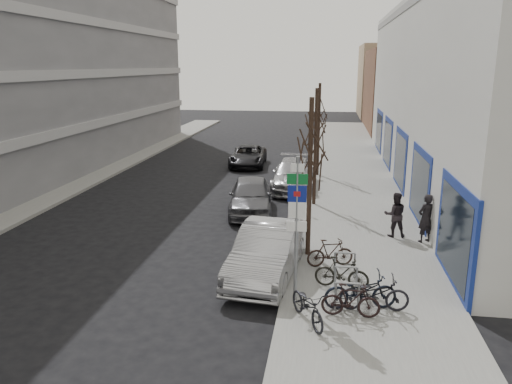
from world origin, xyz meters
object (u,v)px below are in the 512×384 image
(meter_front, at_px, (294,237))
(meter_back, at_px, (308,170))
(tree_mid, at_px, (316,120))
(parked_car_mid, at_px, (251,196))
(bike_mid_curb, at_px, (361,288))
(bike_far_curb, at_px, (374,291))
(parked_car_front, at_px, (268,251))
(lane_car, at_px, (248,156))
(tree_near, at_px, (311,141))
(bike_near_left, at_px, (308,303))
(bike_far_inner, at_px, (330,252))
(tree_far, at_px, (319,108))
(bike_mid_inner, at_px, (342,273))
(parked_car_back, at_px, (294,175))
(highway_sign_pole, at_px, (297,220))
(bike_rack, at_px, (346,276))
(bike_near_right, at_px, (351,300))
(meter_mid, at_px, (303,196))
(pedestrian_near, at_px, (426,218))
(pedestrian_far, at_px, (395,214))

(meter_front, distance_m, meter_back, 11.00)
(tree_mid, distance_m, parked_car_mid, 4.54)
(bike_mid_curb, bearing_deg, parked_car_mid, 14.84)
(bike_far_curb, xyz_separation_m, parked_car_front, (-3.11, 2.17, 0.10))
(lane_car, bearing_deg, tree_near, -76.73)
(tree_near, distance_m, meter_back, 10.98)
(tree_near, bearing_deg, bike_mid_curb, -67.71)
(parked_car_mid, bearing_deg, tree_near, -68.86)
(bike_near_left, xyz_separation_m, bike_far_inner, (0.55, 3.76, -0.07))
(tree_far, distance_m, bike_near_left, 18.07)
(bike_mid_inner, distance_m, bike_far_inner, 1.65)
(bike_far_curb, xyz_separation_m, parked_car_back, (-3.11, 13.75, 0.06))
(bike_far_inner, bearing_deg, highway_sign_pole, 142.52)
(bike_rack, xyz_separation_m, lane_car, (-5.83, 18.67, 0.00))
(meter_front, bearing_deg, bike_far_curb, -54.84)
(highway_sign_pole, height_order, bike_near_right, highway_sign_pole)
(meter_mid, height_order, parked_car_back, parked_car_back)
(tree_far, xyz_separation_m, meter_front, (-0.45, -13.50, -3.19))
(bike_near_right, distance_m, lane_car, 20.92)
(bike_rack, distance_m, bike_mid_inner, 0.32)
(bike_mid_curb, bearing_deg, tree_near, 11.17)
(parked_car_back, height_order, pedestrian_near, pedestrian_near)
(bike_rack, distance_m, meter_mid, 8.07)
(tree_mid, distance_m, meter_front, 7.70)
(highway_sign_pole, distance_m, pedestrian_near, 7.08)
(tree_near, relative_size, meter_mid, 4.33)
(parked_car_front, bearing_deg, tree_near, 60.50)
(bike_rack, bearing_deg, pedestrian_near, 57.75)
(bike_far_curb, xyz_separation_m, lane_car, (-6.54, 19.62, -0.05))
(meter_front, bearing_deg, meter_mid, 90.00)
(highway_sign_pole, height_order, lane_car, highway_sign_pole)
(bike_near_left, xyz_separation_m, bike_near_right, (1.09, 0.44, -0.07))
(meter_mid, relative_size, bike_mid_inner, 0.79)
(bike_rack, bearing_deg, tree_far, 94.32)
(bike_far_inner, relative_size, pedestrian_near, 0.85)
(parked_car_back, bearing_deg, bike_far_inner, -80.59)
(highway_sign_pole, distance_m, bike_far_inner, 3.27)
(meter_back, height_order, pedestrian_near, pedestrian_near)
(pedestrian_far, bearing_deg, tree_near, 32.24)
(meter_mid, distance_m, pedestrian_near, 5.62)
(highway_sign_pole, xyz_separation_m, bike_near_left, (0.40, -1.23, -1.77))
(bike_far_curb, xyz_separation_m, pedestrian_far, (1.26, 6.18, 0.31))
(tree_mid, xyz_separation_m, meter_front, (-0.45, -7.00, -3.19))
(bike_far_curb, bearing_deg, meter_front, 30.99)
(tree_near, xyz_separation_m, bike_mid_inner, (1.09, -2.59, -3.46))
(tree_near, bearing_deg, parked_car_back, 96.92)
(parked_car_front, bearing_deg, parked_car_back, 96.09)
(bike_far_inner, relative_size, parked_car_front, 0.31)
(tree_near, height_order, bike_near_left, tree_near)
(highway_sign_pole, relative_size, lane_car, 0.88)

